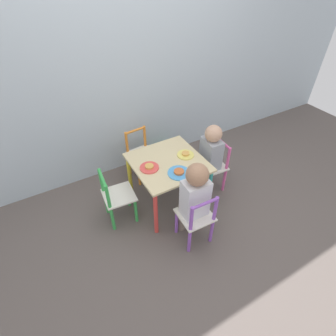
% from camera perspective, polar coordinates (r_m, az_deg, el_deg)
% --- Properties ---
extents(ground_plane, '(6.00, 6.00, 0.00)m').
position_cam_1_polar(ground_plane, '(2.61, 0.00, -7.10)').
color(ground_plane, '#5B514C').
extents(house_wall, '(6.00, 0.06, 2.60)m').
position_cam_1_polar(house_wall, '(2.54, -9.47, 25.61)').
color(house_wall, '#B2C1CC').
rests_on(house_wall, ground_plane).
extents(kids_table, '(0.61, 0.61, 0.50)m').
position_cam_1_polar(kids_table, '(2.32, 0.00, 0.04)').
color(kids_table, beige).
rests_on(kids_table, ground_plane).
extents(chair_pink, '(0.28, 0.28, 0.53)m').
position_cam_1_polar(chair_pink, '(2.62, 9.71, 0.34)').
color(chair_pink, silver).
rests_on(chair_pink, ground_plane).
extents(chair_purple, '(0.27, 0.27, 0.53)m').
position_cam_1_polar(chair_purple, '(2.14, 6.18, -10.85)').
color(chair_purple, silver).
rests_on(chair_purple, ground_plane).
extents(chair_green, '(0.28, 0.28, 0.53)m').
position_cam_1_polar(chair_green, '(2.32, -11.13, -6.31)').
color(chair_green, silver).
rests_on(chair_green, ground_plane).
extents(chair_orange, '(0.28, 0.28, 0.53)m').
position_cam_1_polar(chair_orange, '(2.75, -5.91, 2.85)').
color(chair_orange, silver).
rests_on(chair_orange, ground_plane).
extents(child_right, '(0.22, 0.21, 0.73)m').
position_cam_1_polar(child_right, '(2.48, 8.97, 3.09)').
color(child_right, '#4C608E').
rests_on(child_right, ground_plane).
extents(child_front, '(0.21, 0.22, 0.78)m').
position_cam_1_polar(child_front, '(2.01, 5.68, -5.92)').
color(child_front, '#7A6B5B').
rests_on(child_front, ground_plane).
extents(plate_right, '(0.15, 0.15, 0.03)m').
position_cam_1_polar(plate_right, '(2.34, 3.84, 2.97)').
color(plate_right, '#EADB66').
rests_on(plate_right, kids_table).
extents(plate_front, '(0.19, 0.19, 0.03)m').
position_cam_1_polar(plate_front, '(2.15, 2.39, -0.99)').
color(plate_front, '#4C9EE0').
rests_on(plate_front, kids_table).
extents(plate_left, '(0.16, 0.16, 0.03)m').
position_cam_1_polar(plate_left, '(2.20, -4.08, 0.16)').
color(plate_left, '#E54C47').
rests_on(plate_left, kids_table).
extents(storage_bin, '(0.21, 0.19, 0.11)m').
position_cam_1_polar(storage_bin, '(3.05, -0.81, 2.56)').
color(storage_bin, '#3D8E56').
rests_on(storage_bin, ground_plane).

